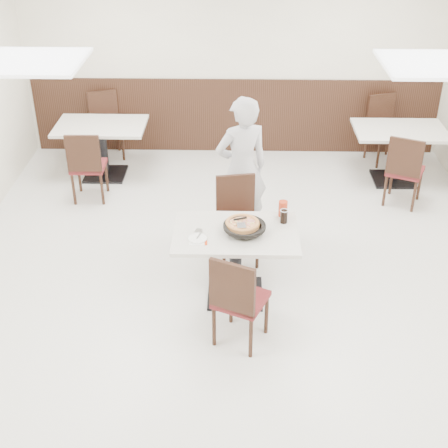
{
  "coord_description": "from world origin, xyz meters",
  "views": [
    {
      "loc": [
        0.04,
        -5.21,
        3.86
      ],
      "look_at": [
        -0.07,
        -0.3,
        0.94
      ],
      "focal_mm": 50.0,
      "sensor_mm": 36.0,
      "label": 1
    }
  ],
  "objects_px": {
    "chair_near": "(241,297)",
    "diner_person": "(242,169)",
    "bg_chair_left_far": "(107,127)",
    "chair_far": "(238,223)",
    "cola_glass": "(284,217)",
    "pizza_pan": "(244,229)",
    "bg_table_right": "(396,155)",
    "bg_chair_right_near": "(405,169)",
    "bg_chair_right_far": "(385,131)",
    "pizza": "(242,225)",
    "main_table": "(235,264)",
    "side_plate": "(198,238)",
    "red_cup": "(283,209)",
    "bg_table_left": "(103,150)",
    "bg_chair_left_near": "(88,164)"
  },
  "relations": [
    {
      "from": "side_plate",
      "to": "cola_glass",
      "type": "bearing_deg",
      "value": 21.8
    },
    {
      "from": "bg_chair_right_near",
      "to": "bg_chair_right_far",
      "type": "relative_size",
      "value": 1.0
    },
    {
      "from": "red_cup",
      "to": "chair_near",
      "type": "bearing_deg",
      "value": -112.69
    },
    {
      "from": "cola_glass",
      "to": "bg_chair_left_far",
      "type": "relative_size",
      "value": 0.14
    },
    {
      "from": "pizza_pan",
      "to": "side_plate",
      "type": "distance_m",
      "value": 0.46
    },
    {
      "from": "pizza_pan",
      "to": "cola_glass",
      "type": "height_order",
      "value": "cola_glass"
    },
    {
      "from": "chair_near",
      "to": "chair_far",
      "type": "bearing_deg",
      "value": 115.72
    },
    {
      "from": "red_cup",
      "to": "bg_chair_left_far",
      "type": "bearing_deg",
      "value": 128.06
    },
    {
      "from": "pizza_pan",
      "to": "cola_glass",
      "type": "xyz_separation_m",
      "value": [
        0.39,
        0.2,
        0.02
      ]
    },
    {
      "from": "side_plate",
      "to": "bg_chair_right_far",
      "type": "bearing_deg",
      "value": 54.05
    },
    {
      "from": "red_cup",
      "to": "bg_chair_left_far",
      "type": "xyz_separation_m",
      "value": [
        -2.35,
        3.0,
        -0.35
      ]
    },
    {
      "from": "side_plate",
      "to": "red_cup",
      "type": "height_order",
      "value": "red_cup"
    },
    {
      "from": "cola_glass",
      "to": "chair_far",
      "type": "bearing_deg",
      "value": 134.79
    },
    {
      "from": "cola_glass",
      "to": "bg_chair_left_near",
      "type": "xyz_separation_m",
      "value": [
        -2.35,
        1.86,
        -0.34
      ]
    },
    {
      "from": "main_table",
      "to": "pizza_pan",
      "type": "height_order",
      "value": "pizza_pan"
    },
    {
      "from": "chair_far",
      "to": "bg_chair_right_near",
      "type": "distance_m",
      "value": 2.5
    },
    {
      "from": "pizza",
      "to": "diner_person",
      "type": "xyz_separation_m",
      "value": [
        -0.0,
        1.17,
        0.03
      ]
    },
    {
      "from": "red_cup",
      "to": "bg_chair_right_near",
      "type": "xyz_separation_m",
      "value": [
        1.65,
        1.68,
        -0.35
      ]
    },
    {
      "from": "chair_far",
      "to": "bg_table_left",
      "type": "bearing_deg",
      "value": -58.29
    },
    {
      "from": "side_plate",
      "to": "cola_glass",
      "type": "height_order",
      "value": "cola_glass"
    },
    {
      "from": "bg_table_right",
      "to": "bg_chair_right_far",
      "type": "distance_m",
      "value": 0.63
    },
    {
      "from": "chair_near",
      "to": "bg_table_left",
      "type": "distance_m",
      "value": 3.87
    },
    {
      "from": "bg_table_right",
      "to": "diner_person",
      "type": "bearing_deg",
      "value": -145.56
    },
    {
      "from": "diner_person",
      "to": "bg_table_left",
      "type": "bearing_deg",
      "value": -59.8
    },
    {
      "from": "main_table",
      "to": "chair_near",
      "type": "bearing_deg",
      "value": -85.48
    },
    {
      "from": "chair_far",
      "to": "cola_glass",
      "type": "height_order",
      "value": "chair_far"
    },
    {
      "from": "main_table",
      "to": "side_plate",
      "type": "xyz_separation_m",
      "value": [
        -0.36,
        -0.14,
        0.38
      ]
    },
    {
      "from": "bg_table_right",
      "to": "side_plate",
      "type": "bearing_deg",
      "value": -131.99
    },
    {
      "from": "chair_near",
      "to": "diner_person",
      "type": "height_order",
      "value": "diner_person"
    },
    {
      "from": "chair_far",
      "to": "diner_person",
      "type": "height_order",
      "value": "diner_person"
    },
    {
      "from": "cola_glass",
      "to": "diner_person",
      "type": "relative_size",
      "value": 0.08
    },
    {
      "from": "main_table",
      "to": "bg_table_left",
      "type": "relative_size",
      "value": 1.0
    },
    {
      "from": "bg_table_left",
      "to": "bg_chair_right_far",
      "type": "relative_size",
      "value": 1.26
    },
    {
      "from": "main_table",
      "to": "bg_chair_left_far",
      "type": "height_order",
      "value": "bg_chair_left_far"
    },
    {
      "from": "main_table",
      "to": "pizza_pan",
      "type": "xyz_separation_m",
      "value": [
        0.08,
        -0.02,
        0.42
      ]
    },
    {
      "from": "pizza_pan",
      "to": "red_cup",
      "type": "bearing_deg",
      "value": 41.15
    },
    {
      "from": "bg_chair_left_far",
      "to": "pizza",
      "type": "bearing_deg",
      "value": 100.29
    },
    {
      "from": "pizza_pan",
      "to": "bg_chair_left_far",
      "type": "distance_m",
      "value": 3.89
    },
    {
      "from": "main_table",
      "to": "cola_glass",
      "type": "bearing_deg",
      "value": 21.78
    },
    {
      "from": "chair_near",
      "to": "bg_chair_left_near",
      "type": "distance_m",
      "value": 3.33
    },
    {
      "from": "cola_glass",
      "to": "diner_person",
      "type": "distance_m",
      "value": 1.1
    },
    {
      "from": "chair_near",
      "to": "bg_chair_left_near",
      "type": "height_order",
      "value": "same"
    },
    {
      "from": "pizza_pan",
      "to": "bg_table_right",
      "type": "distance_m",
      "value": 3.39
    },
    {
      "from": "pizza",
      "to": "bg_chair_left_far",
      "type": "relative_size",
      "value": 0.35
    },
    {
      "from": "bg_chair_left_far",
      "to": "chair_far",
      "type": "bearing_deg",
      "value": 105.04
    },
    {
      "from": "bg_table_left",
      "to": "bg_chair_right_far",
      "type": "bearing_deg",
      "value": 8.05
    },
    {
      "from": "chair_far",
      "to": "pizza_pan",
      "type": "bearing_deg",
      "value": 85.02
    },
    {
      "from": "side_plate",
      "to": "chair_near",
      "type": "bearing_deg",
      "value": -51.86
    },
    {
      "from": "pizza",
      "to": "diner_person",
      "type": "height_order",
      "value": "diner_person"
    },
    {
      "from": "diner_person",
      "to": "chair_far",
      "type": "bearing_deg",
      "value": 65.27
    }
  ]
}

